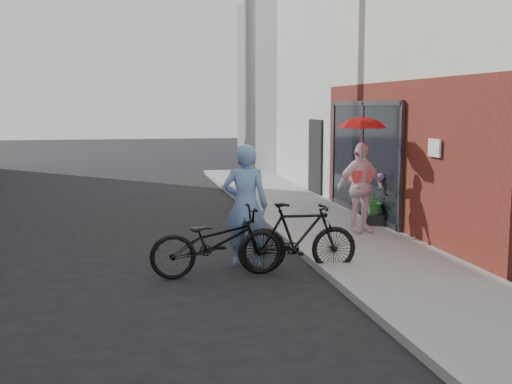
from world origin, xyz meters
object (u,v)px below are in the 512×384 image
object	(u,v)px
utility_pole	(250,66)
bike_right	(299,237)
kimono_woman	(360,188)
officer	(246,206)
planter	(375,219)
bike_left	(217,242)

from	to	relation	value
utility_pole	bike_right	xyz separation A→B (m)	(-0.50, -6.55, -2.96)
bike_right	kimono_woman	distance (m)	2.89
officer	planter	bearing A→B (deg)	-123.83
planter	bike_right	bearing A→B (deg)	-129.48
officer	kimono_woman	world-z (taller)	officer
bike_right	planter	bearing A→B (deg)	-36.01
utility_pole	bike_right	distance (m)	7.20
utility_pole	planter	bearing A→B (deg)	-62.39
officer	bike_right	bearing A→B (deg)	163.91
officer	planter	xyz separation A→B (m)	(3.13, 2.40, -0.75)
kimono_woman	bike_left	bearing A→B (deg)	-157.94
officer	kimono_woman	distance (m)	3.06
officer	bike_right	xyz separation A→B (m)	(0.73, -0.51, -0.44)
kimono_woman	bike_right	bearing A→B (deg)	-143.12
bike_left	planter	distance (m)	4.70
utility_pole	kimono_woman	xyz separation A→B (m)	(1.30, -4.33, -2.52)
utility_pole	bike_left	distance (m)	7.42
officer	utility_pole	bearing A→B (deg)	-82.87
bike_left	officer	bearing A→B (deg)	-48.02
utility_pole	bike_left	size ratio (longest dim) A/B	3.52
bike_left	kimono_woman	size ratio (longest dim) A/B	1.15
bike_right	utility_pole	bearing A→B (deg)	-0.89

